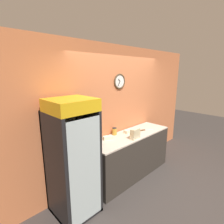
{
  "coord_description": "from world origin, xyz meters",
  "views": [
    {
      "loc": [
        -2.67,
        -1.31,
        2.19
      ],
      "look_at": [
        -0.54,
        0.86,
        1.48
      ],
      "focal_mm": 28.0,
      "sensor_mm": 36.0,
      "label": 1
    }
  ],
  "objects_px": {
    "beverage_cooler": "(71,153)",
    "napkin_dispenser": "(96,139)",
    "chefs_knife": "(145,130)",
    "sandwich_stack_top": "(135,130)",
    "condiment_jar": "(114,131)",
    "sandwich_flat_right": "(108,138)",
    "sandwich_stack_middle": "(135,134)",
    "sandwich_stack_bottom": "(135,137)",
    "sandwich_flat_left": "(128,131)"
  },
  "relations": [
    {
      "from": "sandwich_stack_top",
      "to": "sandwich_flat_right",
      "type": "distance_m",
      "value": 0.55
    },
    {
      "from": "sandwich_flat_right",
      "to": "condiment_jar",
      "type": "xyz_separation_m",
      "value": [
        0.27,
        0.08,
        0.04
      ]
    },
    {
      "from": "beverage_cooler",
      "to": "condiment_jar",
      "type": "bearing_deg",
      "value": 10.56
    },
    {
      "from": "sandwich_stack_middle",
      "to": "napkin_dispenser",
      "type": "relative_size",
      "value": 1.77
    },
    {
      "from": "beverage_cooler",
      "to": "napkin_dispenser",
      "type": "bearing_deg",
      "value": 16.04
    },
    {
      "from": "beverage_cooler",
      "to": "sandwich_stack_top",
      "type": "distance_m",
      "value": 1.31
    },
    {
      "from": "sandwich_flat_right",
      "to": "sandwich_stack_top",
      "type": "bearing_deg",
      "value": -41.08
    },
    {
      "from": "sandwich_flat_right",
      "to": "napkin_dispenser",
      "type": "bearing_deg",
      "value": 166.87
    },
    {
      "from": "condiment_jar",
      "to": "napkin_dispenser",
      "type": "height_order",
      "value": "condiment_jar"
    },
    {
      "from": "sandwich_stack_bottom",
      "to": "sandwich_stack_top",
      "type": "distance_m",
      "value": 0.13
    },
    {
      "from": "beverage_cooler",
      "to": "chefs_knife",
      "type": "xyz_separation_m",
      "value": [
        1.82,
        -0.06,
        -0.06
      ]
    },
    {
      "from": "sandwich_flat_left",
      "to": "napkin_dispenser",
      "type": "relative_size",
      "value": 1.77
    },
    {
      "from": "sandwich_stack_top",
      "to": "beverage_cooler",
      "type": "bearing_deg",
      "value": 170.49
    },
    {
      "from": "beverage_cooler",
      "to": "chefs_knife",
      "type": "height_order",
      "value": "beverage_cooler"
    },
    {
      "from": "beverage_cooler",
      "to": "chefs_knife",
      "type": "distance_m",
      "value": 1.83
    },
    {
      "from": "sandwich_flat_left",
      "to": "sandwich_flat_right",
      "type": "relative_size",
      "value": 1.04
    },
    {
      "from": "sandwich_flat_right",
      "to": "sandwich_stack_bottom",
      "type": "bearing_deg",
      "value": -41.08
    },
    {
      "from": "sandwich_flat_left",
      "to": "napkin_dispenser",
      "type": "height_order",
      "value": "napkin_dispenser"
    },
    {
      "from": "sandwich_stack_middle",
      "to": "sandwich_flat_right",
      "type": "relative_size",
      "value": 1.04
    },
    {
      "from": "beverage_cooler",
      "to": "chefs_knife",
      "type": "bearing_deg",
      "value": -2.0
    },
    {
      "from": "condiment_jar",
      "to": "napkin_dispenser",
      "type": "bearing_deg",
      "value": -176.81
    },
    {
      "from": "condiment_jar",
      "to": "sandwich_flat_right",
      "type": "bearing_deg",
      "value": -162.77
    },
    {
      "from": "sandwich_stack_bottom",
      "to": "napkin_dispenser",
      "type": "distance_m",
      "value": 0.75
    },
    {
      "from": "sandwich_stack_middle",
      "to": "sandwich_flat_left",
      "type": "relative_size",
      "value": 1.0
    },
    {
      "from": "sandwich_flat_right",
      "to": "chefs_knife",
      "type": "distance_m",
      "value": 0.96
    },
    {
      "from": "beverage_cooler",
      "to": "sandwich_stack_top",
      "type": "bearing_deg",
      "value": -9.51
    },
    {
      "from": "sandwich_stack_middle",
      "to": "sandwich_stack_top",
      "type": "bearing_deg",
      "value": 0.0
    },
    {
      "from": "sandwich_stack_bottom",
      "to": "chefs_knife",
      "type": "xyz_separation_m",
      "value": [
        0.54,
        0.15,
        -0.03
      ]
    },
    {
      "from": "napkin_dispenser",
      "to": "sandwich_stack_middle",
      "type": "bearing_deg",
      "value": -32.39
    },
    {
      "from": "beverage_cooler",
      "to": "sandwich_stack_top",
      "type": "height_order",
      "value": "beverage_cooler"
    },
    {
      "from": "sandwich_stack_middle",
      "to": "beverage_cooler",
      "type": "bearing_deg",
      "value": 170.49
    },
    {
      "from": "sandwich_stack_top",
      "to": "sandwich_flat_left",
      "type": "height_order",
      "value": "sandwich_stack_top"
    },
    {
      "from": "sandwich_stack_bottom",
      "to": "condiment_jar",
      "type": "distance_m",
      "value": 0.45
    },
    {
      "from": "beverage_cooler",
      "to": "sandwich_flat_right",
      "type": "bearing_deg",
      "value": 8.48
    },
    {
      "from": "sandwich_stack_bottom",
      "to": "chefs_knife",
      "type": "bearing_deg",
      "value": 15.74
    },
    {
      "from": "sandwich_stack_bottom",
      "to": "sandwich_flat_right",
      "type": "height_order",
      "value": "sandwich_stack_bottom"
    },
    {
      "from": "beverage_cooler",
      "to": "sandwich_flat_left",
      "type": "height_order",
      "value": "beverage_cooler"
    },
    {
      "from": "chefs_knife",
      "to": "napkin_dispenser",
      "type": "bearing_deg",
      "value": 167.93
    },
    {
      "from": "sandwich_stack_top",
      "to": "condiment_jar",
      "type": "height_order",
      "value": "sandwich_stack_top"
    },
    {
      "from": "sandwich_stack_bottom",
      "to": "chefs_knife",
      "type": "height_order",
      "value": "sandwich_stack_bottom"
    },
    {
      "from": "sandwich_stack_bottom",
      "to": "napkin_dispenser",
      "type": "height_order",
      "value": "napkin_dispenser"
    },
    {
      "from": "sandwich_stack_top",
      "to": "sandwich_flat_left",
      "type": "distance_m",
      "value": 0.38
    },
    {
      "from": "sandwich_stack_bottom",
      "to": "sandwich_flat_left",
      "type": "xyz_separation_m",
      "value": [
        0.17,
        0.31,
        0.0
      ]
    },
    {
      "from": "sandwich_stack_middle",
      "to": "condiment_jar",
      "type": "relative_size",
      "value": 1.4
    },
    {
      "from": "beverage_cooler",
      "to": "sandwich_stack_bottom",
      "type": "xyz_separation_m",
      "value": [
        1.29,
        -0.22,
        -0.04
      ]
    },
    {
      "from": "sandwich_flat_right",
      "to": "condiment_jar",
      "type": "height_order",
      "value": "condiment_jar"
    },
    {
      "from": "sandwich_flat_left",
      "to": "sandwich_flat_right",
      "type": "bearing_deg",
      "value": 176.17
    },
    {
      "from": "sandwich_flat_left",
      "to": "chefs_knife",
      "type": "height_order",
      "value": "sandwich_flat_left"
    },
    {
      "from": "beverage_cooler",
      "to": "sandwich_flat_left",
      "type": "xyz_separation_m",
      "value": [
        1.46,
        0.09,
        -0.04
      ]
    },
    {
      "from": "napkin_dispenser",
      "to": "condiment_jar",
      "type": "bearing_deg",
      "value": 3.19
    }
  ]
}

